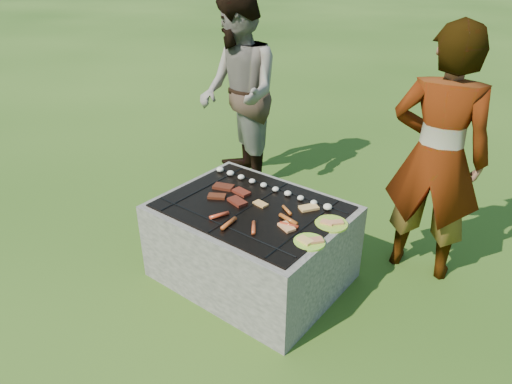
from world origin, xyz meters
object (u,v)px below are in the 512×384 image
cook (437,158)px  bystander (238,94)px  plate_near (309,242)px  fire_pit (252,244)px  plate_far (331,224)px

cook → bystander: bystander is taller
plate_near → fire_pit: bearing=166.9°
plate_near → cook: (0.38, 1.03, 0.32)m
cook → plate_near: bearing=60.5°
plate_near → cook: size_ratio=0.14×
plate_far → plate_near: bearing=-89.9°
plate_far → cook: size_ratio=0.14×
fire_pit → cook: cook is taller
fire_pit → plate_near: size_ratio=5.08×
cook → plate_far: bearing=54.1°
fire_pit → cook: 1.45m
fire_pit → plate_far: bearing=14.0°
plate_far → cook: 0.90m
plate_near → bystander: bystander is taller
fire_pit → plate_near: (0.56, -0.13, 0.33)m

